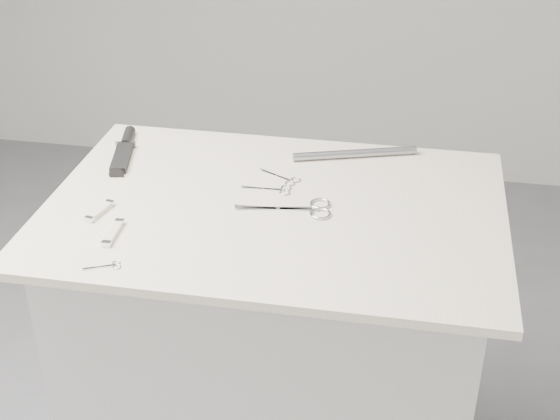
% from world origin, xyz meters
% --- Properties ---
extents(plinth, '(0.90, 0.60, 0.90)m').
position_xyz_m(plinth, '(0.00, 0.00, 0.45)').
color(plinth, silver).
rests_on(plinth, ground).
extents(display_board, '(1.00, 0.70, 0.02)m').
position_xyz_m(display_board, '(0.00, 0.00, 0.91)').
color(display_board, beige).
rests_on(display_board, plinth).
extents(large_shears, '(0.21, 0.09, 0.01)m').
position_xyz_m(large_shears, '(0.07, -0.01, 0.92)').
color(large_shears, silver).
rests_on(large_shears, display_board).
extents(embroidery_scissors_a, '(0.11, 0.05, 0.00)m').
position_xyz_m(embroidery_scissors_a, '(-0.01, 0.07, 0.92)').
color(embroidery_scissors_a, silver).
rests_on(embroidery_scissors_a, display_board).
extents(embroidery_scissors_b, '(0.10, 0.07, 0.00)m').
position_xyz_m(embroidery_scissors_b, '(0.00, 0.12, 0.92)').
color(embroidery_scissors_b, silver).
rests_on(embroidery_scissors_b, display_board).
extents(tiny_scissors, '(0.07, 0.05, 0.00)m').
position_xyz_m(tiny_scissors, '(-0.27, -0.29, 0.92)').
color(tiny_scissors, silver).
rests_on(tiny_scissors, display_board).
extents(sheathed_knife, '(0.08, 0.23, 0.03)m').
position_xyz_m(sheathed_knife, '(-0.42, 0.20, 0.93)').
color(sheathed_knife, black).
rests_on(sheathed_knife, display_board).
extents(pocket_knife_a, '(0.04, 0.09, 0.01)m').
position_xyz_m(pocket_knife_a, '(-0.36, -0.10, 0.93)').
color(pocket_knife_a, beige).
rests_on(pocket_knife_a, display_board).
extents(pocket_knife_b, '(0.03, 0.10, 0.01)m').
position_xyz_m(pocket_knife_b, '(-0.30, -0.18, 0.93)').
color(pocket_knife_b, beige).
rests_on(pocket_knife_b, display_board).
extents(metal_rail, '(0.30, 0.11, 0.02)m').
position_xyz_m(metal_rail, '(0.15, 0.27, 0.93)').
color(metal_rail, gray).
rests_on(metal_rail, display_board).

